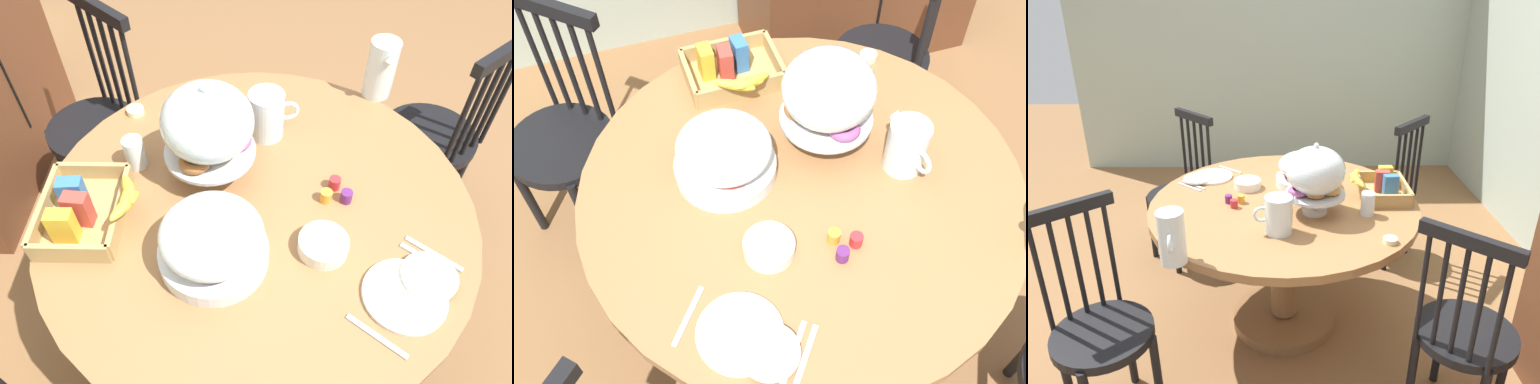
# 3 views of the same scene
# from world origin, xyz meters

# --- Properties ---
(ground_plane) EXTENTS (10.00, 10.00, 0.00)m
(ground_plane) POSITION_xyz_m (0.00, 0.00, 0.00)
(ground_plane) COLOR brown
(dining_table) EXTENTS (1.32, 1.32, 0.74)m
(dining_table) POSITION_xyz_m (-0.05, 0.10, 0.55)
(dining_table) COLOR olive
(dining_table) RESTS_ON ground_plane
(windsor_chair_near_window) EXTENTS (0.47, 0.47, 0.97)m
(windsor_chair_near_window) POSITION_xyz_m (0.61, 0.80, 0.45)
(windsor_chair_near_window) COLOR black
(windsor_chair_near_window) RESTS_ON ground_plane
(windsor_chair_far_side) EXTENTS (0.47, 0.47, 0.97)m
(windsor_chair_far_side) POSITION_xyz_m (0.55, -0.65, 0.45)
(windsor_chair_far_side) COLOR black
(windsor_chair_far_side) RESTS_ON ground_plane
(pastry_stand_with_dome) EXTENTS (0.28, 0.28, 0.34)m
(pastry_stand_with_dome) POSITION_xyz_m (0.08, 0.24, 0.94)
(pastry_stand_with_dome) COLOR silver
(pastry_stand_with_dome) RESTS_ON dining_table
(fruit_platter_covered) EXTENTS (0.30, 0.30, 0.18)m
(fruit_platter_covered) POSITION_xyz_m (-0.25, 0.21, 0.83)
(fruit_platter_covered) COLOR silver
(fruit_platter_covered) RESTS_ON dining_table
(orange_juice_pitcher) EXTENTS (0.19, 0.11, 0.22)m
(orange_juice_pitcher) POSITION_xyz_m (0.49, -0.33, 0.84)
(orange_juice_pitcher) COLOR silver
(orange_juice_pitcher) RESTS_ON dining_table
(milk_pitcher) EXTENTS (0.12, 0.20, 0.17)m
(milk_pitcher) POSITION_xyz_m (0.26, 0.07, 0.82)
(milk_pitcher) COLOR silver
(milk_pitcher) RESTS_ON dining_table
(cereal_basket) EXTENTS (0.32, 0.30, 0.12)m
(cereal_basket) POSITION_xyz_m (-0.12, 0.59, 0.78)
(cereal_basket) COLOR tan
(cereal_basket) RESTS_ON dining_table
(china_plate_large) EXTENTS (0.22, 0.22, 0.01)m
(china_plate_large) POSITION_xyz_m (-0.36, -0.29, 0.75)
(china_plate_large) COLOR white
(china_plate_large) RESTS_ON dining_table
(china_plate_small) EXTENTS (0.15, 0.15, 0.01)m
(china_plate_small) POSITION_xyz_m (-0.30, -0.36, 0.76)
(china_plate_small) COLOR white
(china_plate_small) RESTS_ON china_plate_large
(cereal_bowl) EXTENTS (0.14, 0.14, 0.04)m
(cereal_bowl) POSITION_xyz_m (-0.21, -0.09, 0.76)
(cereal_bowl) COLOR white
(cereal_bowl) RESTS_ON dining_table
(drinking_glass) EXTENTS (0.06, 0.06, 0.11)m
(drinking_glass) POSITION_xyz_m (0.10, 0.49, 0.80)
(drinking_glass) COLOR silver
(drinking_glass) RESTS_ON dining_table
(butter_dish) EXTENTS (0.06, 0.06, 0.02)m
(butter_dish) POSITION_xyz_m (0.36, 0.54, 0.75)
(butter_dish) COLOR beige
(butter_dish) RESTS_ON dining_table
(jam_jar_strawberry) EXTENTS (0.04, 0.04, 0.04)m
(jam_jar_strawberry) POSITION_xyz_m (0.02, -0.14, 0.76)
(jam_jar_strawberry) COLOR #B7282D
(jam_jar_strawberry) RESTS_ON dining_table
(jam_jar_apricot) EXTENTS (0.04, 0.04, 0.04)m
(jam_jar_apricot) POSITION_xyz_m (-0.04, -0.11, 0.76)
(jam_jar_apricot) COLOR orange
(jam_jar_apricot) RESTS_ON dining_table
(jam_jar_grape) EXTENTS (0.04, 0.04, 0.04)m
(jam_jar_grape) POSITION_xyz_m (-0.04, -0.17, 0.76)
(jam_jar_grape) COLOR #5B2366
(jam_jar_grape) RESTS_ON dining_table
(table_knife) EXTENTS (0.12, 0.14, 0.01)m
(table_knife) POSITION_xyz_m (-0.25, -0.37, 0.74)
(table_knife) COLOR silver
(table_knife) RESTS_ON dining_table
(dinner_fork) EXTENTS (0.12, 0.14, 0.01)m
(dinner_fork) POSITION_xyz_m (-0.22, -0.39, 0.74)
(dinner_fork) COLOR silver
(dinner_fork) RESTS_ON dining_table
(soup_spoon) EXTENTS (0.12, 0.14, 0.01)m
(soup_spoon) POSITION_xyz_m (-0.47, -0.20, 0.74)
(soup_spoon) COLOR silver
(soup_spoon) RESTS_ON dining_table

